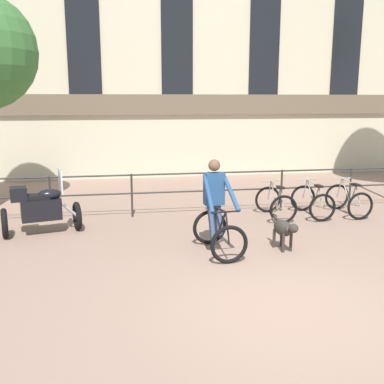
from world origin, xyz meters
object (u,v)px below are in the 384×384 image
at_px(dog, 284,229).
at_px(parked_bicycle_near_lamp, 275,203).
at_px(parked_bicycle_mid_right, 348,200).
at_px(cyclist_with_bike, 217,211).
at_px(parked_bicycle_mid_left, 312,202).
at_px(parked_motorcycle, 40,208).

xyz_separation_m(dog, parked_bicycle_near_lamp, (0.66, 2.27, -0.05)).
relative_size(parked_bicycle_near_lamp, parked_bicycle_mid_right, 0.98).
distance_m(cyclist_with_bike, parked_bicycle_mid_left, 3.57).
relative_size(parked_motorcycle, parked_bicycle_mid_left, 1.49).
height_order(parked_motorcycle, parked_bicycle_mid_left, parked_motorcycle).
relative_size(cyclist_with_bike, parked_bicycle_near_lamp, 1.53).
height_order(cyclist_with_bike, parked_bicycle_mid_left, cyclist_with_bike).
xyz_separation_m(parked_motorcycle, parked_bicycle_mid_right, (7.16, 0.43, -0.20)).
distance_m(parked_motorcycle, parked_bicycle_near_lamp, 5.31).
bearing_deg(cyclist_with_bike, parked_bicycle_mid_left, 30.74).
xyz_separation_m(parked_motorcycle, parked_bicycle_mid_left, (6.23, 0.43, -0.20)).
bearing_deg(parked_bicycle_mid_left, parked_bicycle_mid_right, 178.82).
relative_size(parked_motorcycle, parked_bicycle_near_lamp, 1.51).
bearing_deg(parked_bicycle_mid_left, parked_motorcycle, 2.74).
bearing_deg(parked_bicycle_near_lamp, dog, 73.52).
height_order(parked_bicycle_near_lamp, parked_bicycle_mid_left, same).
relative_size(parked_bicycle_mid_left, parked_bicycle_mid_right, 0.99).
xyz_separation_m(dog, parked_motorcycle, (-4.63, 1.84, 0.16)).
bearing_deg(parked_bicycle_mid_right, dog, 39.45).
xyz_separation_m(parked_bicycle_mid_left, parked_bicycle_mid_right, (0.93, 0.00, 0.00)).
xyz_separation_m(cyclist_with_bike, parked_motorcycle, (-3.38, 1.68, -0.20)).
height_order(parked_motorcycle, parked_bicycle_near_lamp, parked_motorcycle).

